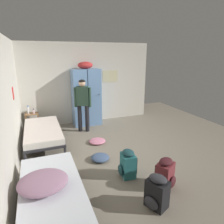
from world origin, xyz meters
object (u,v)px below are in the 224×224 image
bed_left_front (52,191)px  person_traveler (83,101)px  locker_bank (86,96)px  water_bottle (28,110)px  lotion_bottle (34,111)px  clothes_pile_pink (97,141)px  backpack_maroon (165,174)px  backpack_teal (128,164)px  backpack_black (157,192)px  shelf_unit (32,120)px  bedding_heap (43,182)px  bed_left_rear (43,131)px  clothes_pile_denim (100,158)px

bed_left_front → person_traveler: person_traveler is taller
locker_bank → water_bottle: (-1.80, -0.00, -0.29)m
lotion_bottle → clothes_pile_pink: bearing=-44.3°
bed_left_front → lotion_bottle: (-0.18, 3.61, 0.26)m
backpack_maroon → backpack_teal: 0.73m
backpack_black → backpack_maroon: 0.57m
shelf_unit → clothes_pile_pink: shelf_unit is taller
locker_bank → backpack_black: 4.19m
bedding_heap → backpack_maroon: 2.07m
bedding_heap → person_traveler: 3.42m
bed_left_front → backpack_teal: size_ratio=3.45×
clothes_pile_pink → backpack_teal: bearing=-86.6°
shelf_unit → backpack_black: bearing=-66.8°
clothes_pile_pink → lotion_bottle: bearing=135.7°
lotion_bottle → backpack_teal: size_ratio=0.28×
bed_left_rear → clothes_pile_pink: (1.35, -0.38, -0.33)m
backpack_black → lotion_bottle: bearing=112.5°
person_traveler → clothes_pile_denim: person_traveler is taller
backpack_black → water_bottle: bearing=114.0°
bed_left_rear → clothes_pile_pink: 1.44m
backpack_black → backpack_maroon: same height
backpack_teal → bedding_heap: bearing=-162.1°
bed_left_rear → bedding_heap: (-0.10, -2.55, 0.21)m
water_bottle → clothes_pile_denim: size_ratio=0.58×
shelf_unit → person_traveler: person_traveler is taller
bed_left_front → backpack_maroon: (1.94, -0.09, -0.12)m
backpack_black → clothes_pile_denim: (-0.37, 1.68, -0.20)m
bed_left_rear → backpack_black: bearing=-63.0°
lotion_bottle → backpack_maroon: (2.12, -3.70, -0.38)m
person_traveler → water_bottle: 1.68m
water_bottle → backpack_teal: bearing=-61.1°
shelf_unit → backpack_maroon: shelf_unit is taller
water_bottle → clothes_pile_denim: bearing=-59.2°
bedding_heap → backpack_maroon: bedding_heap is taller
clothes_pile_denim → lotion_bottle: bearing=118.8°
backpack_black → backpack_maroon: size_ratio=1.00×
bed_left_front → clothes_pile_denim: size_ratio=4.53×
bedding_heap → backpack_teal: bearing=17.9°
shelf_unit → person_traveler: size_ratio=0.36×
backpack_maroon → shelf_unit: bearing=120.3°
lotion_bottle → backpack_teal: lotion_bottle is taller
clothes_pile_denim → water_bottle: bearing=120.8°
bed_left_front → person_traveler: size_ratio=1.19×
water_bottle → clothes_pile_denim: 2.92m
bed_left_rear → backpack_teal: backpack_teal is taller
lotion_bottle → backpack_maroon: lotion_bottle is taller
bed_left_front → backpack_maroon: backpack_maroon is taller
locker_bank → bed_left_rear: 1.97m
bed_left_rear → backpack_black: 3.33m
bedding_heap → clothes_pile_pink: bedding_heap is taller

